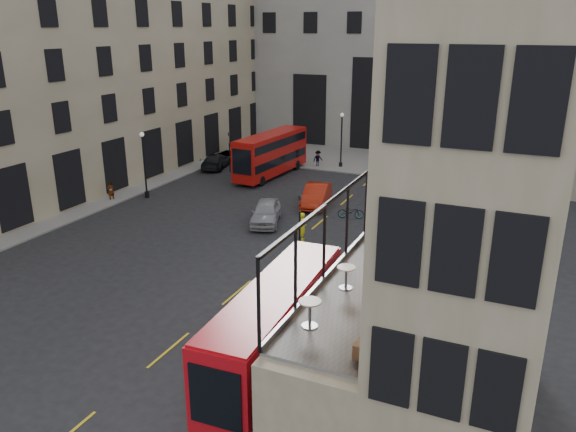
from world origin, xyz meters
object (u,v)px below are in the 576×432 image
at_px(pedestrian_a, 243,159).
at_px(car_b, 316,195).
at_px(bicycle, 351,212).
at_px(traffic_light_far, 229,147).
at_px(pedestrian_b, 318,159).
at_px(bus_far, 271,152).
at_px(cafe_table_far, 377,242).
at_px(bus_near, 276,327).
at_px(car_a, 266,212).
at_px(cyclist, 303,226).
at_px(cafe_chair_d, 407,260).
at_px(traffic_light_near, 300,217).
at_px(car_c, 216,161).
at_px(cafe_table_near, 310,309).
at_px(cafe_chair_a, 362,350).
at_px(pedestrian_e, 111,191).
at_px(cafe_chair_b, 382,299).
at_px(pedestrian_c, 400,161).
at_px(street_lamp_b, 341,143).
at_px(cafe_chair_c, 382,282).
at_px(cafe_table_mid, 346,274).
at_px(street_lamp_a, 145,169).
at_px(pedestrian_d, 480,181).

bearing_deg(pedestrian_a, car_b, -23.91).
bearing_deg(bicycle, traffic_light_far, 44.86).
bearing_deg(pedestrian_b, pedestrian_a, 154.79).
height_order(bus_far, cafe_table_far, cafe_table_far).
height_order(bus_near, car_a, bus_near).
xyz_separation_m(cyclist, cafe_chair_d, (9.17, -11.82, 3.92)).
bearing_deg(traffic_light_near, car_c, 133.57).
distance_m(cafe_table_near, cafe_chair_a, 2.20).
distance_m(pedestrian_e, cafe_chair_b, 31.67).
height_order(pedestrian_e, cafe_chair_d, cafe_chair_d).
bearing_deg(cafe_chair_d, pedestrian_b, 116.76).
bearing_deg(cafe_chair_b, car_c, 129.30).
relative_size(traffic_light_far, pedestrian_c, 2.11).
bearing_deg(cafe_table_far, bicycle, 110.88).
relative_size(traffic_light_far, street_lamp_b, 0.71).
relative_size(traffic_light_near, cafe_table_far, 4.61).
distance_m(bicycle, cafe_chair_d, 19.42).
xyz_separation_m(street_lamp_b, cafe_table_near, (11.73, -37.08, 2.77)).
xyz_separation_m(car_b, cafe_chair_c, (10.78, -21.39, 4.06)).
distance_m(cafe_chair_a, cafe_chair_d, 6.64).
xyz_separation_m(car_a, cafe_chair_c, (12.49, -16.08, 4.08)).
relative_size(cyclist, pedestrian_e, 1.19).
xyz_separation_m(street_lamp_b, pedestrian_e, (-13.00, -17.90, -1.60)).
distance_m(cafe_chair_a, cafe_chair_b, 3.13).
bearing_deg(car_c, pedestrian_e, 67.47).
bearing_deg(traffic_light_near, street_lamp_b, 102.80).
relative_size(traffic_light_near, pedestrian_c, 2.11).
distance_m(car_a, car_b, 5.58).
bearing_deg(car_c, pedestrian_c, -171.64).
xyz_separation_m(car_c, cafe_table_near, (22.73, -31.90, 4.46)).
bearing_deg(traffic_light_near, cafe_table_mid, -60.46).
bearing_deg(bus_far, pedestrian_e, -123.74).
distance_m(pedestrian_a, pedestrian_b, 7.35).
height_order(bicycle, pedestrian_c, pedestrian_c).
bearing_deg(cafe_table_far, cafe_chair_a, -77.25).
bearing_deg(cafe_chair_d, bus_far, 125.19).
relative_size(pedestrian_c, cafe_chair_d, 2.13).
bearing_deg(street_lamp_a, cafe_chair_c, -36.37).
bearing_deg(street_lamp_a, cafe_table_far, -32.74).
bearing_deg(cafe_chair_c, pedestrian_e, 148.74).
relative_size(pedestrian_b, cafe_chair_c, 1.79).
bearing_deg(cafe_table_near, bus_far, 117.74).
relative_size(traffic_light_near, street_lamp_b, 0.71).
height_order(bus_far, cafe_table_near, cafe_table_near).
height_order(cafe_chair_b, cafe_chair_d, cafe_chair_b).
distance_m(bus_near, cafe_chair_b, 5.28).
height_order(pedestrian_d, cafe_table_far, cafe_table_far).
bearing_deg(street_lamp_b, cafe_table_near, -72.45).
bearing_deg(bicycle, cafe_chair_b, -175.75).
height_order(pedestrian_c, cafe_chair_b, cafe_chair_b).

